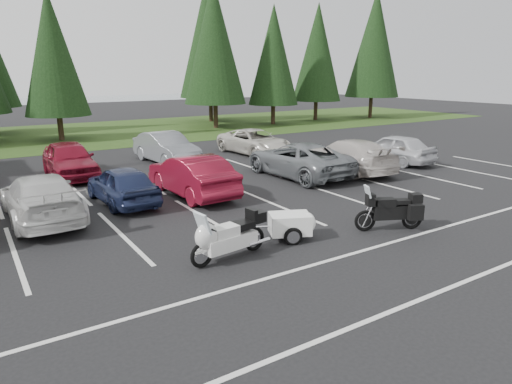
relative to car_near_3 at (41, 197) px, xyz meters
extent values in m
plane|color=black|center=(3.82, -3.77, -0.72)|extent=(120.00, 120.00, 0.00)
cube|color=#223B12|center=(3.82, 20.23, -0.71)|extent=(80.00, 16.00, 0.01)
cube|color=slate|center=(7.82, 51.23, -0.72)|extent=(70.00, 50.00, 0.02)
cube|color=silver|center=(3.82, -1.77, -0.71)|extent=(32.00, 16.00, 0.01)
cylinder|color=#332316|center=(3.82, 17.83, 0.41)|extent=(0.36, 0.36, 2.26)
cone|color=black|center=(3.82, 17.83, 4.92)|extent=(4.14, 4.14, 7.99)
cylinder|color=#332316|center=(15.82, 18.33, 0.63)|extent=(0.36, 0.36, 2.69)
cone|color=black|center=(15.82, 18.33, 6.00)|extent=(4.93, 4.93, 9.52)
cylinder|color=#332316|center=(21.32, 18.03, 0.45)|extent=(0.36, 0.36, 2.33)
cone|color=black|center=(21.32, 18.03, 5.10)|extent=(4.27, 4.27, 8.24)
cylinder|color=#332316|center=(26.82, 18.83, 0.52)|extent=(0.36, 0.36, 2.47)
cone|color=black|center=(26.82, 18.83, 5.46)|extent=(4.53, 4.53, 8.76)
cylinder|color=#332316|center=(32.82, 17.53, 0.70)|extent=(0.36, 0.36, 2.83)
cone|color=black|center=(32.82, 17.53, 6.36)|extent=(5.19, 5.19, 10.03)
cylinder|color=#332316|center=(17.82, 23.03, 0.78)|extent=(0.36, 0.36, 3.00)
cone|color=black|center=(17.82, 23.03, 6.78)|extent=(5.50, 5.50, 10.62)
imported|color=silver|center=(0.00, 0.00, 0.00)|extent=(2.06, 4.97, 1.44)
imported|color=#1C2548|center=(2.66, 0.47, -0.05)|extent=(1.76, 4.01, 1.34)
imported|color=maroon|center=(5.17, 0.16, 0.04)|extent=(1.77, 4.67, 1.52)
imported|color=slate|center=(10.47, 0.55, 0.03)|extent=(2.64, 5.45, 1.49)
imported|color=beige|center=(13.02, 0.06, 0.03)|extent=(2.59, 5.33, 1.49)
imported|color=silver|center=(16.42, 0.39, 0.01)|extent=(2.06, 4.38, 1.45)
imported|color=maroon|center=(1.99, 5.80, 0.06)|extent=(1.90, 4.59, 1.56)
imported|color=slate|center=(6.75, 6.54, 0.04)|extent=(2.02, 4.75, 1.52)
imported|color=beige|center=(11.88, 6.31, -0.04)|extent=(2.63, 5.05, 1.36)
camera|label=1|loc=(-1.77, -14.99, 3.76)|focal=32.00mm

